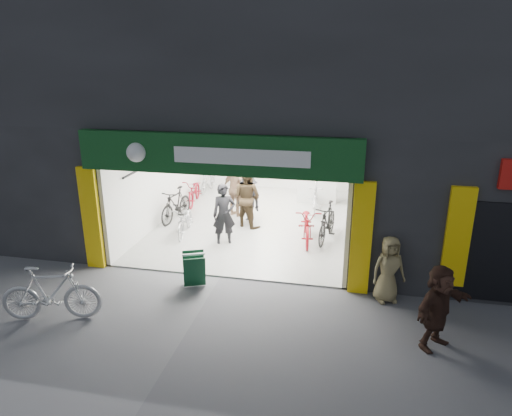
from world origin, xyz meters
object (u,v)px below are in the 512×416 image
(parked_bike, at_px, (51,293))
(pedestrian_near, at_px, (389,269))
(sandwich_board, at_px, (194,268))
(bike_right_front, at_px, (327,222))
(bike_left_front, at_px, (185,220))

(parked_bike, bearing_deg, pedestrian_near, -87.29)
(sandwich_board, bearing_deg, bike_right_front, 27.21)
(bike_right_front, bearing_deg, bike_left_front, -164.37)
(sandwich_board, bearing_deg, parked_bike, -162.61)
(bike_left_front, distance_m, parked_bike, 5.07)
(parked_bike, bearing_deg, bike_left_front, -26.67)
(bike_left_front, bearing_deg, bike_right_front, -2.19)
(bike_left_front, bearing_deg, sandwich_board, -73.79)
(bike_left_front, height_order, pedestrian_near, pedestrian_near)
(bike_right_front, bearing_deg, parked_bike, -123.76)
(parked_bike, height_order, sandwich_board, parked_bike)
(bike_right_front, xyz_separation_m, sandwich_board, (-2.85, -3.40, -0.13))
(bike_right_front, distance_m, parked_bike, 7.45)
(bike_left_front, relative_size, sandwich_board, 2.20)
(bike_left_front, xyz_separation_m, pedestrian_near, (5.66, -2.80, 0.30))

